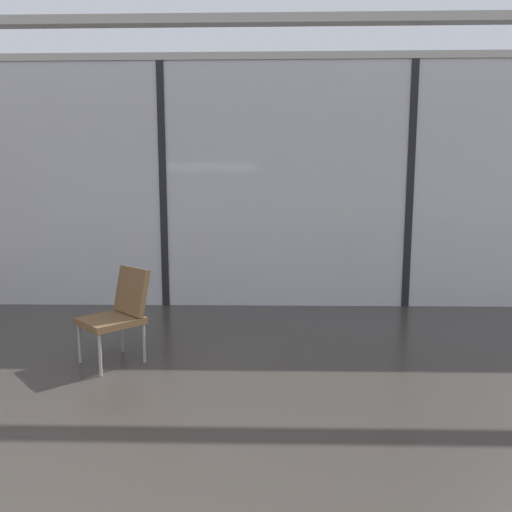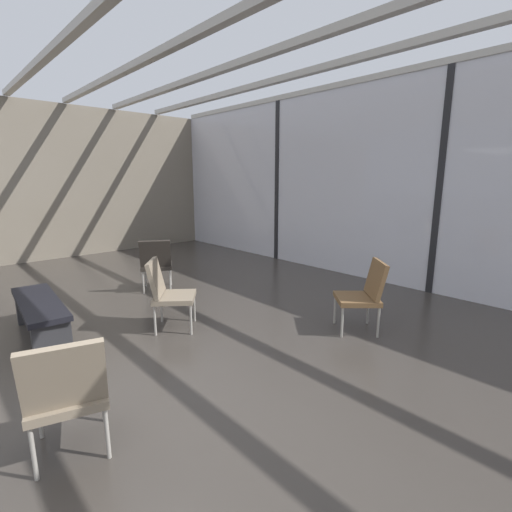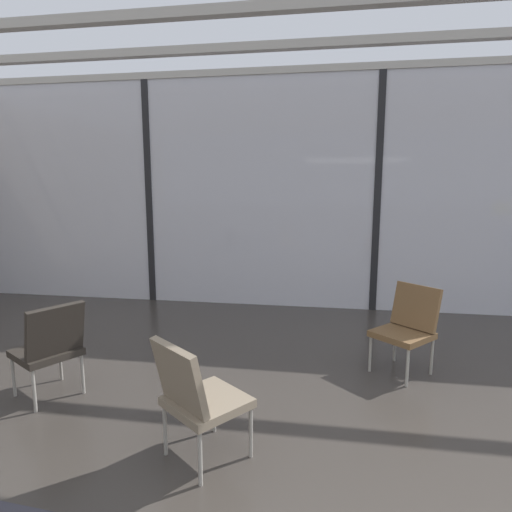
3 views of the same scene
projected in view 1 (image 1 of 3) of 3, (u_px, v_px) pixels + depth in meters
The scene contains 5 objects.
glass_curtain_wall at pixel (164, 187), 5.76m from camera, with size 14.00×0.08×3.44m, color silver.
window_mullion_1 at pixel (164, 187), 5.76m from camera, with size 0.10×0.12×3.44m, color black.
window_mullion_2 at pixel (409, 187), 5.69m from camera, with size 0.10×0.12×3.44m, color black.
parked_airplane at pixel (170, 182), 11.85m from camera, with size 12.58×4.35×4.35m.
lounge_chair_0 at pixel (120, 309), 3.72m from camera, with size 0.71×0.71×0.87m.
Camera 1 is at (1.44, -0.61, 1.43)m, focal length 28.14 mm.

